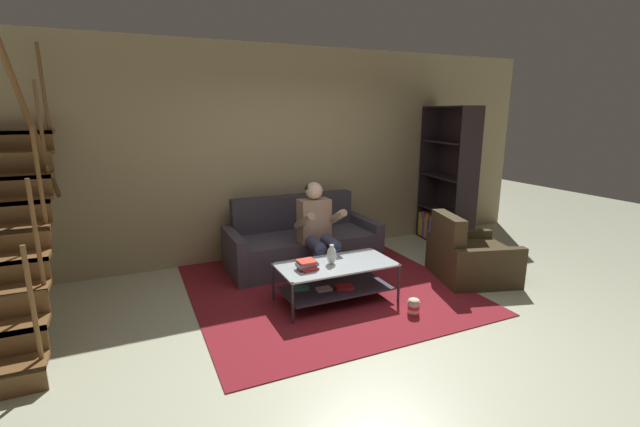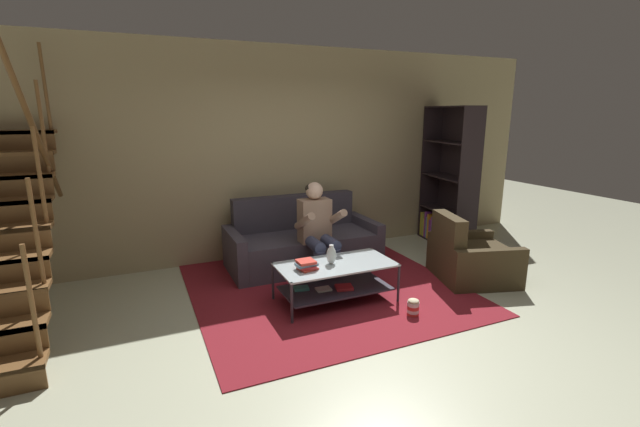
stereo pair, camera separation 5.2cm
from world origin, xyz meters
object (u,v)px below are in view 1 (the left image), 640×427
armchair (470,258)px  coffee_table (335,276)px  couch (302,243)px  person_seated_center (318,227)px  popcorn_tub (414,307)px  vase (332,255)px  bookshelf (446,191)px  book_stack (307,265)px

armchair → coffee_table: bearing=176.8°
couch → person_seated_center: bearing=-90.0°
person_seated_center → popcorn_tub: bearing=-70.1°
coffee_table → vase: (-0.04, 0.02, 0.24)m
vase → bookshelf: bookshelf is taller
couch → book_stack: couch is taller
bookshelf → armchair: size_ratio=1.95×
couch → popcorn_tub: bearing=-75.5°
vase → book_stack: (-0.30, -0.05, -0.05)m
person_seated_center → coffee_table: 0.78m
book_stack → vase: bearing=8.8°
couch → coffee_table: size_ratio=1.58×
book_stack → armchair: bearing=-1.9°
book_stack → bookshelf: bearing=24.0°
bookshelf → vase: bearing=-154.4°
person_seated_center → couch: bearing=90.0°
vase → bookshelf: size_ratio=0.10×
vase → bookshelf: (2.57, 1.24, 0.28)m
popcorn_tub → couch: bearing=104.5°
book_stack → armchair: size_ratio=0.21×
person_seated_center → coffee_table: (-0.10, -0.68, -0.37)m
bookshelf → armchair: (-0.74, -1.35, -0.55)m
vase → person_seated_center: bearing=78.6°
couch → popcorn_tub: size_ratio=10.76×
armchair → vase: bearing=176.4°
armchair → popcorn_tub: (-1.23, -0.54, -0.17)m
book_stack → popcorn_tub: bearing=-33.5°
coffee_table → vase: bearing=156.0°
popcorn_tub → book_stack: bearing=146.5°
couch → book_stack: 1.33m
bookshelf → person_seated_center: bearing=-166.8°
couch → popcorn_tub: (0.48, -1.85, -0.21)m
coffee_table → book_stack: 0.39m
bookshelf → book_stack: bearing=-156.0°
couch → bookshelf: 2.49m
person_seated_center → coffee_table: person_seated_center is taller
person_seated_center → book_stack: bearing=-121.6°
couch → person_seated_center: size_ratio=1.66×
couch → person_seated_center: 0.64m
person_seated_center → armchair: person_seated_center is taller
coffee_table → book_stack: book_stack is taller
book_stack → bookshelf: size_ratio=0.11×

